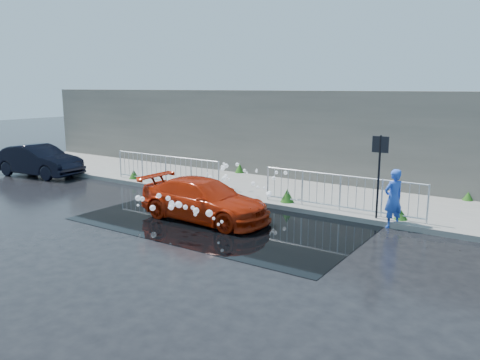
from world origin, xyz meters
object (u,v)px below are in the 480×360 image
object	(u,v)px
sign_post	(379,163)
dark_car	(38,160)
red_car	(204,200)
person	(393,198)

from	to	relation	value
sign_post	dark_car	size ratio (longest dim) A/B	0.61
sign_post	red_car	bearing A→B (deg)	-150.87
sign_post	red_car	xyz separation A→B (m)	(-4.28, -2.38, -1.13)
red_car	sign_post	bearing A→B (deg)	-60.12
person	red_car	bearing A→B (deg)	-31.61
sign_post	red_car	size ratio (longest dim) A/B	0.61
red_car	dark_car	xyz separation A→B (m)	(-10.18, 1.38, 0.08)
dark_car	person	xyz separation A→B (m)	(14.92, 0.90, 0.14)
sign_post	person	bearing A→B (deg)	-12.06
dark_car	person	bearing A→B (deg)	-93.98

